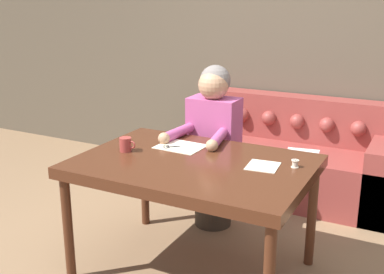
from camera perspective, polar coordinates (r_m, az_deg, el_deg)
The scene contains 9 objects.
wall_back at distance 4.53m, azimuth 11.78°, elevation 11.01°, with size 8.00×0.06×2.60m.
dining_table at distance 2.92m, azimuth 0.16°, elevation -4.15°, with size 1.39×0.98×0.75m.
couch at distance 4.32m, azimuth 11.73°, elevation -2.71°, with size 1.70×0.77×0.84m.
person at distance 3.55m, azimuth 2.51°, elevation -1.08°, with size 0.43×0.62×1.23m.
pattern_paper_main at distance 3.16m, azimuth -1.35°, elevation -1.13°, with size 0.31×0.26×0.00m.
pattern_paper_offcut at distance 2.83m, azimuth 8.40°, elevation -3.43°, with size 0.20×0.21×0.00m.
scissors at distance 3.15m, azimuth -1.98°, elevation -1.16°, with size 0.23×0.19×0.01m.
mug at distance 3.08m, azimuth -7.86°, elevation -0.88°, with size 0.11×0.08×0.09m.
thread_spool at distance 2.84m, azimuth 12.11°, elevation -3.11°, with size 0.04×0.04×0.05m.
Camera 1 is at (1.23, -2.33, 1.71)m, focal length 45.00 mm.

